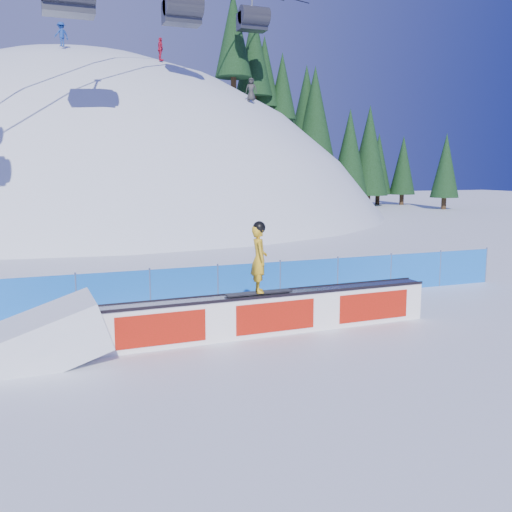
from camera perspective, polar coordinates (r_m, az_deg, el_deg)
name	(u,v)px	position (r m, az deg, el deg)	size (l,w,h in m)	color
ground	(235,355)	(12.58, -2.12, -9.84)	(160.00, 160.00, 0.00)	white
snow_hill	(93,405)	(57.79, -15.97, -14.09)	(64.00, 64.00, 64.00)	silver
treeline	(343,120)	(59.94, 8.67, 13.31)	(25.62, 12.85, 20.86)	#342315
safety_fence	(185,288)	(16.61, -7.14, -3.20)	(22.05, 0.05, 1.30)	blue
rail_box	(271,313)	(14.02, 1.53, -5.74)	(8.61, 0.86, 1.03)	white
snow_ramp	(38,361)	(13.02, -20.97, -9.79)	(2.76, 1.84, 1.04)	white
snowboarder	(259,258)	(13.62, 0.31, -0.22)	(1.68, 0.66, 1.75)	black
distant_skiers	(106,60)	(41.92, -14.79, 18.40)	(19.39, 9.11, 6.38)	black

